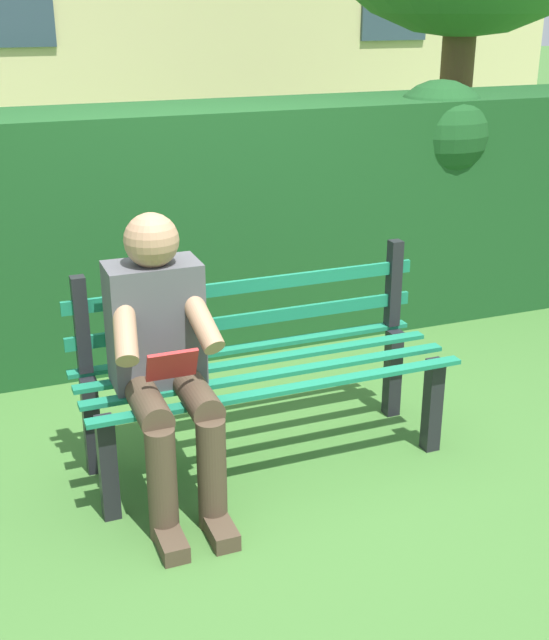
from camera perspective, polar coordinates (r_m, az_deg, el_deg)
ground at (r=3.84m, az=-0.55°, el=-9.63°), size 60.00×60.00×0.00m
park_bench at (r=3.69m, az=-0.95°, el=-3.20°), size 1.66×0.54×0.91m
person_seated at (r=3.33m, az=-7.72°, el=-2.40°), size 0.44×0.73×1.20m
hedge_backdrop at (r=4.85m, az=-9.16°, el=6.28°), size 6.41×0.78×1.53m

